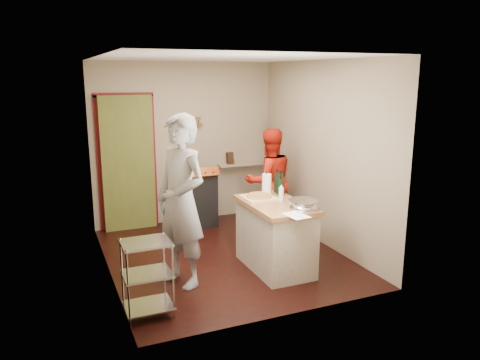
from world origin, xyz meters
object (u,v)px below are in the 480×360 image
object	(u,v)px
person_red	(269,181)
stove	(195,198)
island	(276,234)
person_stripe	(181,201)
wire_shelving	(147,275)

from	to	relation	value
person_red	stove	bearing A→B (deg)	-36.26
island	person_stripe	world-z (taller)	person_stripe
stove	wire_shelving	world-z (taller)	stove
island	person_red	xyz separation A→B (m)	(0.55, 1.29, 0.35)
island	person_stripe	distance (m)	1.31
wire_shelving	stove	bearing A→B (deg)	63.15
stove	person_red	size ratio (longest dim) A/B	0.62
island	wire_shelving	bearing A→B (deg)	-162.02
person_stripe	person_red	size ratio (longest dim) A/B	1.23
wire_shelving	person_stripe	bearing A→B (deg)	48.16
island	stove	bearing A→B (deg)	101.02
stove	person_red	distance (m)	1.27
wire_shelving	person_stripe	world-z (taller)	person_stripe
wire_shelving	person_red	xyz separation A→B (m)	(2.28, 1.86, 0.37)
island	person_red	bearing A→B (deg)	66.99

